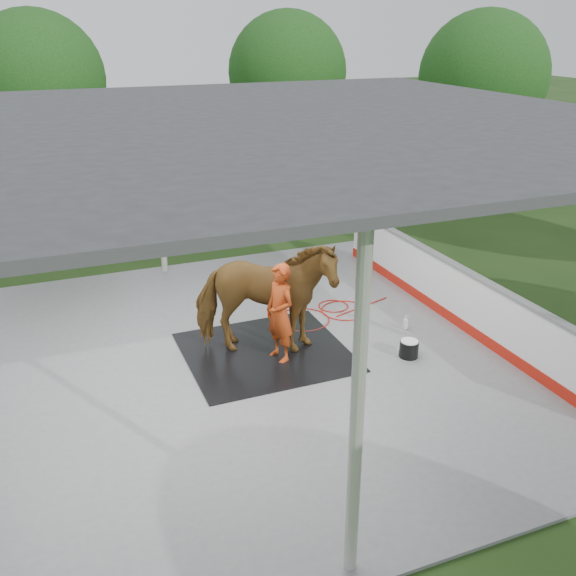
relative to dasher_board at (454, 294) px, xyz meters
name	(u,v)px	position (x,y,z in m)	size (l,w,h in m)	color
ground	(223,366)	(-4.60, 0.00, -0.59)	(100.00, 100.00, 0.00)	#1E3814
concrete_slab	(223,365)	(-4.60, 0.00, -0.57)	(12.00, 10.00, 0.05)	slate
pavilion_structure	(213,128)	(-4.60, 0.00, 3.37)	(12.60, 10.60, 4.05)	beige
dasher_board	(454,294)	(0.00, 0.00, 0.00)	(0.16, 8.00, 1.15)	#B41B0F
tree_belt	(216,130)	(-4.30, 0.90, 3.20)	(28.00, 28.00, 5.80)	#382314
rubber_mat	(266,352)	(-3.80, 0.10, -0.53)	(2.75, 2.58, 0.02)	black
horse	(265,298)	(-3.80, 0.10, 0.50)	(1.10, 2.42, 2.05)	brown
handler	(280,313)	(-3.64, -0.19, 0.32)	(0.63, 0.41, 1.72)	#B23A13
wash_bucket	(409,348)	(-1.55, -0.96, -0.39)	(0.33, 0.33, 0.30)	black
soap_bottle_a	(405,322)	(-1.05, -0.02, -0.40)	(0.11, 0.11, 0.28)	silver
soap_bottle_b	(400,350)	(-1.67, -0.85, -0.45)	(0.08, 0.08, 0.18)	#338CD8
hose_coil	(324,314)	(-2.18, 1.15, -0.53)	(2.59, 1.19, 0.02)	#A8150C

